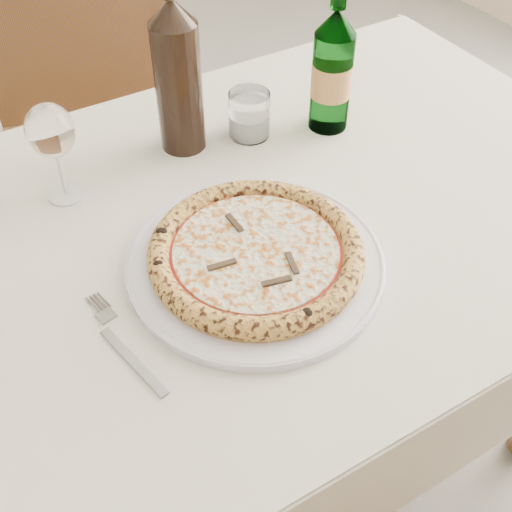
{
  "coord_description": "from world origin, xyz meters",
  "views": [
    {
      "loc": [
        -0.1,
        -0.64,
        1.4
      ],
      "look_at": [
        0.23,
        -0.12,
        0.78
      ],
      "focal_mm": 45.0,
      "sensor_mm": 36.0,
      "label": 1
    }
  ],
  "objects_px": {
    "chair_far": "(93,113)",
    "pizza": "(256,253)",
    "beer_bottle": "(332,71)",
    "dining_table": "(223,268)",
    "wine_glass": "(51,133)",
    "wine_bottle": "(178,75)",
    "plate": "(256,262)",
    "tumbler": "(249,117)"
  },
  "relations": [
    {
      "from": "plate",
      "to": "chair_far",
      "type": "bearing_deg",
      "value": 86.49
    },
    {
      "from": "chair_far",
      "to": "beer_bottle",
      "type": "xyz_separation_m",
      "value": [
        0.24,
        -0.61,
        0.33
      ]
    },
    {
      "from": "chair_far",
      "to": "tumbler",
      "type": "bearing_deg",
      "value": -78.95
    },
    {
      "from": "dining_table",
      "to": "plate",
      "type": "bearing_deg",
      "value": -90.0
    },
    {
      "from": "chair_far",
      "to": "dining_table",
      "type": "bearing_deg",
      "value": -93.98
    },
    {
      "from": "chair_far",
      "to": "tumbler",
      "type": "xyz_separation_m",
      "value": [
        0.11,
        -0.56,
        0.26
      ]
    },
    {
      "from": "beer_bottle",
      "to": "wine_bottle",
      "type": "xyz_separation_m",
      "value": [
        -0.24,
        0.08,
        0.03
      ]
    },
    {
      "from": "beer_bottle",
      "to": "wine_bottle",
      "type": "height_order",
      "value": "wine_bottle"
    },
    {
      "from": "pizza",
      "to": "tumbler",
      "type": "xyz_separation_m",
      "value": [
        0.16,
        0.28,
        0.01
      ]
    },
    {
      "from": "tumbler",
      "to": "wine_bottle",
      "type": "distance_m",
      "value": 0.15
    },
    {
      "from": "beer_bottle",
      "to": "dining_table",
      "type": "bearing_deg",
      "value": -156.3
    },
    {
      "from": "wine_bottle",
      "to": "wine_glass",
      "type": "bearing_deg",
      "value": -174.24
    },
    {
      "from": "chair_far",
      "to": "plate",
      "type": "bearing_deg",
      "value": -93.51
    },
    {
      "from": "plate",
      "to": "wine_bottle",
      "type": "relative_size",
      "value": 1.16
    },
    {
      "from": "wine_glass",
      "to": "tumbler",
      "type": "relative_size",
      "value": 2.01
    },
    {
      "from": "tumbler",
      "to": "wine_bottle",
      "type": "bearing_deg",
      "value": 163.53
    },
    {
      "from": "plate",
      "to": "tumbler",
      "type": "xyz_separation_m",
      "value": [
        0.16,
        0.28,
        0.03
      ]
    },
    {
      "from": "dining_table",
      "to": "wine_glass",
      "type": "bearing_deg",
      "value": 131.6
    },
    {
      "from": "dining_table",
      "to": "chair_far",
      "type": "height_order",
      "value": "chair_far"
    },
    {
      "from": "dining_table",
      "to": "beer_bottle",
      "type": "relative_size",
      "value": 5.3
    },
    {
      "from": "plate",
      "to": "tumbler",
      "type": "distance_m",
      "value": 0.32
    },
    {
      "from": "wine_bottle",
      "to": "plate",
      "type": "bearing_deg",
      "value": -99.04
    },
    {
      "from": "tumbler",
      "to": "beer_bottle",
      "type": "height_order",
      "value": "beer_bottle"
    },
    {
      "from": "dining_table",
      "to": "plate",
      "type": "xyz_separation_m",
      "value": [
        0.0,
        -0.1,
        0.1
      ]
    },
    {
      "from": "pizza",
      "to": "wine_glass",
      "type": "xyz_separation_m",
      "value": [
        -0.17,
        0.29,
        0.09
      ]
    },
    {
      "from": "wine_glass",
      "to": "wine_bottle",
      "type": "height_order",
      "value": "wine_bottle"
    },
    {
      "from": "plate",
      "to": "beer_bottle",
      "type": "distance_m",
      "value": 0.38
    },
    {
      "from": "chair_far",
      "to": "pizza",
      "type": "relative_size",
      "value": 3.13
    },
    {
      "from": "chair_far",
      "to": "wine_glass",
      "type": "distance_m",
      "value": 0.68
    },
    {
      "from": "wine_glass",
      "to": "beer_bottle",
      "type": "bearing_deg",
      "value": -7.51
    },
    {
      "from": "chair_far",
      "to": "wine_bottle",
      "type": "relative_size",
      "value": 3.01
    },
    {
      "from": "wine_glass",
      "to": "beer_bottle",
      "type": "distance_m",
      "value": 0.46
    },
    {
      "from": "wine_glass",
      "to": "dining_table",
      "type": "bearing_deg",
      "value": -48.4
    },
    {
      "from": "chair_far",
      "to": "beer_bottle",
      "type": "height_order",
      "value": "beer_bottle"
    },
    {
      "from": "plate",
      "to": "wine_glass",
      "type": "height_order",
      "value": "wine_glass"
    },
    {
      "from": "pizza",
      "to": "chair_far",
      "type": "bearing_deg",
      "value": 86.49
    },
    {
      "from": "dining_table",
      "to": "wine_bottle",
      "type": "distance_m",
      "value": 0.31
    },
    {
      "from": "dining_table",
      "to": "chair_far",
      "type": "distance_m",
      "value": 0.75
    },
    {
      "from": "plate",
      "to": "wine_glass",
      "type": "bearing_deg",
      "value": 120.13
    },
    {
      "from": "beer_bottle",
      "to": "plate",
      "type": "bearing_deg",
      "value": -142.01
    },
    {
      "from": "wine_glass",
      "to": "beer_bottle",
      "type": "height_order",
      "value": "beer_bottle"
    },
    {
      "from": "plate",
      "to": "tumbler",
      "type": "height_order",
      "value": "tumbler"
    }
  ]
}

